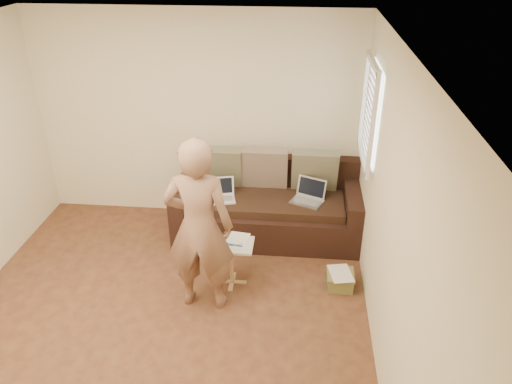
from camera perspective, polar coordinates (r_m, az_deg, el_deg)
floor at (r=4.89m, az=-11.39°, el=-15.60°), size 4.50×4.50×0.00m
ceiling at (r=3.63m, az=-15.41°, el=15.49°), size 4.50×4.50×0.00m
wall_back at (r=6.07m, az=-6.84°, el=8.50°), size 4.00×0.00×4.00m
wall_right at (r=3.98m, az=15.49°, el=-3.80°), size 0.00×4.50×4.50m
window_blinds at (r=5.15m, az=13.12°, el=8.98°), size 0.12×0.88×1.08m
sofa at (r=5.89m, az=1.32°, el=-1.34°), size 2.20×0.95×0.85m
pillow_left at (r=5.97m, az=-4.25°, el=2.96°), size 0.55×0.29×0.57m
pillow_mid at (r=5.92m, az=1.04°, el=2.82°), size 0.55×0.27×0.57m
pillow_right at (r=5.90m, az=6.85°, el=2.52°), size 0.55×0.28×0.57m
laptop_silver at (r=5.75m, az=5.93°, el=-1.21°), size 0.43×0.38×0.24m
laptop_white at (r=5.78m, az=-4.13°, el=-0.96°), size 0.38×0.31×0.24m
person at (r=4.60m, az=-6.65°, el=-4.05°), size 0.66×0.46×1.80m
side_table at (r=5.19m, az=-2.87°, el=-8.31°), size 0.46×0.32×0.50m
drinking_glass at (r=5.08m, az=-4.72°, el=-4.95°), size 0.07×0.07×0.12m
scissors at (r=5.00m, az=-2.56°, el=-6.21°), size 0.18×0.10×0.02m
paper_on_table at (r=5.09m, az=-2.19°, el=-5.63°), size 0.25×0.33×0.00m
striped_box at (r=5.30m, az=9.76°, el=-10.07°), size 0.28×0.28×0.18m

